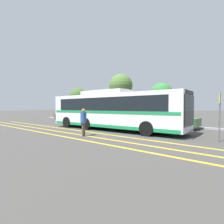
# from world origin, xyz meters

# --- Properties ---
(ground_plane) EXTENTS (220.00, 220.00, 0.00)m
(ground_plane) POSITION_xyz_m (0.00, 0.00, 0.00)
(ground_plane) COLOR #423F3D
(lane_strip_0) EXTENTS (32.31, 0.20, 0.01)m
(lane_strip_0) POSITION_xyz_m (-1.29, -2.51, 0.00)
(lane_strip_0) COLOR gold
(lane_strip_0) RESTS_ON ground_plane
(lane_strip_1) EXTENTS (32.31, 0.20, 0.01)m
(lane_strip_1) POSITION_xyz_m (-1.29, -3.84, 0.00)
(lane_strip_1) COLOR gold
(lane_strip_1) RESTS_ON ground_plane
(lane_strip_2) EXTENTS (32.31, 0.20, 0.01)m
(lane_strip_2) POSITION_xyz_m (-1.29, -4.99, 0.00)
(lane_strip_2) COLOR gold
(lane_strip_2) RESTS_ON ground_plane
(curb_strip) EXTENTS (40.31, 0.36, 0.15)m
(curb_strip) POSITION_xyz_m (-1.29, 5.48, 0.07)
(curb_strip) COLOR #99999E
(curb_strip) RESTS_ON ground_plane
(transit_bus) EXTENTS (12.73, 3.25, 3.35)m
(transit_bus) POSITION_xyz_m (-1.31, -0.31, 1.72)
(transit_bus) COLOR white
(transit_bus) RESTS_ON ground_plane
(parked_car_0) EXTENTS (3.95, 1.83, 1.55)m
(parked_car_0) POSITION_xyz_m (-14.34, 4.09, 0.76)
(parked_car_0) COLOR #335B33
(parked_car_0) RESTS_ON ground_plane
(parked_car_1) EXTENTS (4.13, 2.29, 1.34)m
(parked_car_1) POSITION_xyz_m (-9.12, 3.91, 0.69)
(parked_car_1) COLOR navy
(parked_car_1) RESTS_ON ground_plane
(parked_car_2) EXTENTS (4.51, 2.14, 1.33)m
(parked_car_2) POSITION_xyz_m (-2.66, 4.10, 0.69)
(parked_car_2) COLOR #4C3823
(parked_car_2) RESTS_ON ground_plane
(parked_car_3) EXTENTS (3.96, 1.90, 1.45)m
(parked_car_3) POSITION_xyz_m (2.49, 4.00, 0.74)
(parked_car_3) COLOR #335B33
(parked_car_3) RESTS_ON ground_plane
(pedestrian_0) EXTENTS (0.36, 0.47, 1.81)m
(pedestrian_0) POSITION_xyz_m (-0.60, -4.03, 1.04)
(pedestrian_0) COLOR brown
(pedestrian_0) RESTS_ON ground_plane
(bus_stop_sign) EXTENTS (0.07, 0.40, 2.74)m
(bus_stop_sign) POSITION_xyz_m (6.59, -0.42, 1.72)
(bus_stop_sign) COLOR #59595E
(bus_stop_sign) RESTS_ON ground_plane
(tree_1) EXTENTS (3.29, 3.29, 6.59)m
(tree_1) POSITION_xyz_m (-6.70, 7.92, 4.92)
(tree_1) COLOR #513823
(tree_1) RESTS_ON ground_plane
(tree_2) EXTENTS (2.99, 2.99, 5.12)m
(tree_2) POSITION_xyz_m (-1.65, 10.12, 3.61)
(tree_2) COLOR #513823
(tree_2) RESTS_ON ground_plane
(tree_3) EXTENTS (3.18, 3.18, 5.28)m
(tree_3) POSITION_xyz_m (-15.95, 7.82, 3.68)
(tree_3) COLOR #513823
(tree_3) RESTS_ON ground_plane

